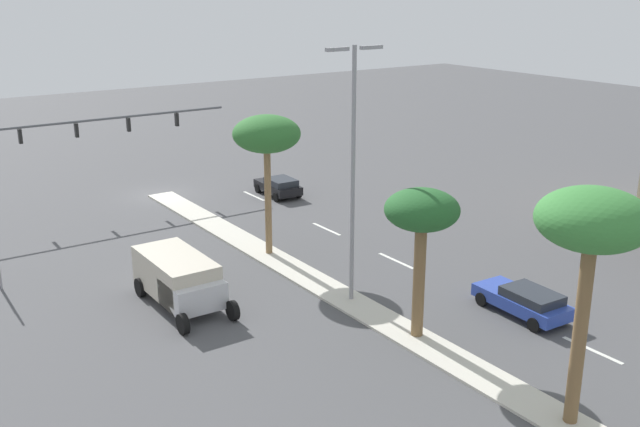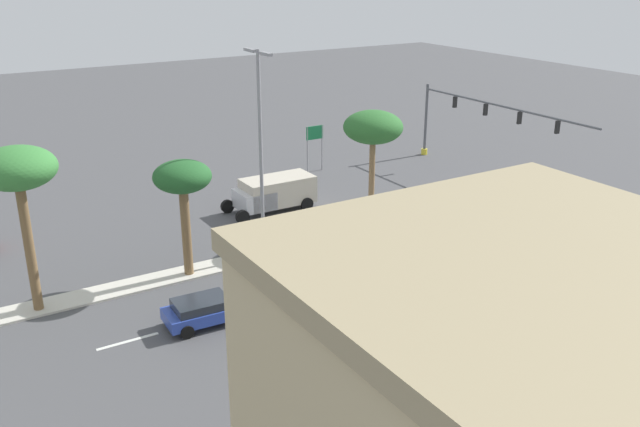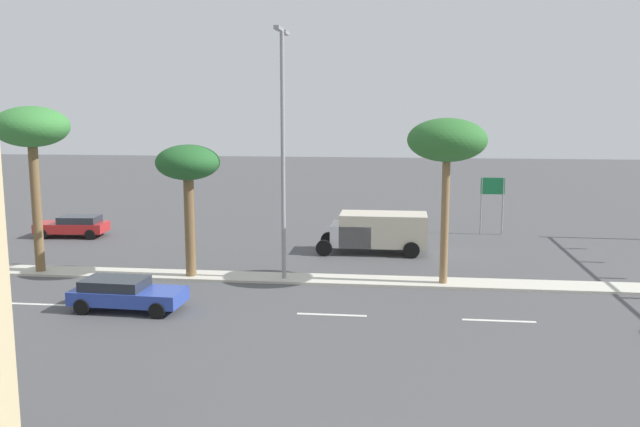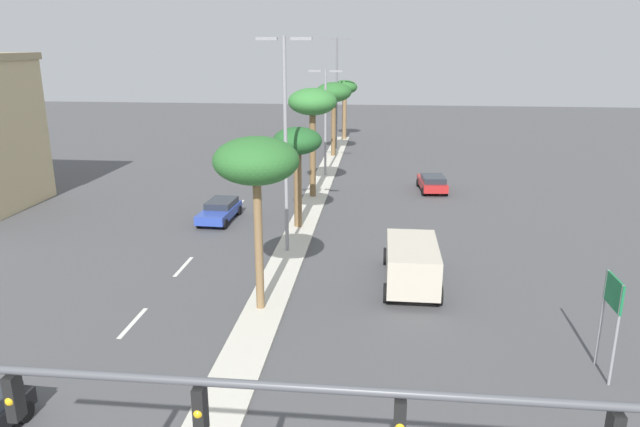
{
  "view_description": "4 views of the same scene",
  "coord_description": "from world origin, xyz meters",
  "px_view_note": "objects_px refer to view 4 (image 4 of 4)",
  "views": [
    {
      "loc": [
        18.99,
        47.48,
        14.14
      ],
      "look_at": [
        0.47,
        20.55,
        3.98
      ],
      "focal_mm": 41.38,
      "sensor_mm": 36.0,
      "label": 1
    },
    {
      "loc": [
        -32.85,
        38.4,
        16.11
      ],
      "look_at": [
        0.6,
        17.92,
        1.61
      ],
      "focal_mm": 38.79,
      "sensor_mm": 36.0,
      "label": 2
    },
    {
      "loc": [
        -31.04,
        16.81,
        8.18
      ],
      "look_at": [
        2.06,
        20.71,
        2.91
      ],
      "focal_mm": 37.88,
      "sensor_mm": 36.0,
      "label": 3
    },
    {
      "loc": [
        4.93,
        -8.57,
        11.37
      ],
      "look_at": [
        1.94,
        19.68,
        3.07
      ],
      "focal_mm": 32.82,
      "sensor_mm": 36.0,
      "label": 4
    }
  ],
  "objects_px": {
    "palm_tree_leading": "(297,144)",
    "directional_road_sign": "(612,305)",
    "palm_tree_far": "(345,90)",
    "street_lamp_left": "(285,132)",
    "palm_tree_near": "(256,163)",
    "palm_tree_trailing": "(312,104)",
    "street_lamp_rear": "(325,114)",
    "sedan_blue_leading": "(220,210)",
    "sedan_silver_left": "(240,150)",
    "box_truck": "(412,262)",
    "street_lamp_far": "(337,86)",
    "sedan_red_near": "(432,182)",
    "palm_tree_right": "(334,94)"
  },
  "relations": [
    {
      "from": "palm_tree_leading",
      "to": "directional_road_sign",
      "type": "bearing_deg",
      "value": -50.28
    },
    {
      "from": "palm_tree_far",
      "to": "street_lamp_left",
      "type": "relative_size",
      "value": 0.61
    },
    {
      "from": "palm_tree_near",
      "to": "palm_tree_trailing",
      "type": "distance_m",
      "value": 19.77
    },
    {
      "from": "street_lamp_rear",
      "to": "sedan_blue_leading",
      "type": "bearing_deg",
      "value": -111.73
    },
    {
      "from": "sedan_silver_left",
      "to": "box_truck",
      "type": "height_order",
      "value": "box_truck"
    },
    {
      "from": "street_lamp_far",
      "to": "sedan_red_near",
      "type": "relative_size",
      "value": 2.65
    },
    {
      "from": "sedan_blue_leading",
      "to": "palm_tree_near",
      "type": "bearing_deg",
      "value": -67.46
    },
    {
      "from": "palm_tree_trailing",
      "to": "sedan_red_near",
      "type": "xyz_separation_m",
      "value": [
        9.23,
        2.86,
        -6.31
      ]
    },
    {
      "from": "palm_tree_leading",
      "to": "sedan_silver_left",
      "type": "distance_m",
      "value": 25.39
    },
    {
      "from": "street_lamp_far",
      "to": "box_truck",
      "type": "xyz_separation_m",
      "value": [
        6.6,
        -37.58,
        -5.63
      ]
    },
    {
      "from": "street_lamp_far",
      "to": "sedan_silver_left",
      "type": "height_order",
      "value": "street_lamp_far"
    },
    {
      "from": "palm_tree_right",
      "to": "sedan_silver_left",
      "type": "relative_size",
      "value": 1.76
    },
    {
      "from": "sedan_silver_left",
      "to": "box_truck",
      "type": "distance_m",
      "value": 35.64
    },
    {
      "from": "sedan_silver_left",
      "to": "palm_tree_leading",
      "type": "bearing_deg",
      "value": -68.09
    },
    {
      "from": "palm_tree_trailing",
      "to": "palm_tree_right",
      "type": "bearing_deg",
      "value": 89.47
    },
    {
      "from": "palm_tree_near",
      "to": "street_lamp_far",
      "type": "xyz_separation_m",
      "value": [
        0.12,
        40.96,
        0.28
      ]
    },
    {
      "from": "street_lamp_left",
      "to": "street_lamp_far",
      "type": "bearing_deg",
      "value": 89.78
    },
    {
      "from": "palm_tree_far",
      "to": "sedan_blue_leading",
      "type": "distance_m",
      "value": 35.49
    },
    {
      "from": "street_lamp_left",
      "to": "sedan_red_near",
      "type": "xyz_separation_m",
      "value": [
        9.23,
        15.14,
        -6.07
      ]
    },
    {
      "from": "palm_tree_right",
      "to": "sedan_red_near",
      "type": "xyz_separation_m",
      "value": [
        9.07,
        -14.09,
        -5.68
      ]
    },
    {
      "from": "directional_road_sign",
      "to": "street_lamp_far",
      "type": "xyz_separation_m",
      "value": [
        -13.06,
        44.83,
        4.2
      ]
    },
    {
      "from": "palm_tree_leading",
      "to": "palm_tree_right",
      "type": "height_order",
      "value": "palm_tree_right"
    },
    {
      "from": "palm_tree_near",
      "to": "palm_tree_trailing",
      "type": "relative_size",
      "value": 0.94
    },
    {
      "from": "palm_tree_far",
      "to": "box_truck",
      "type": "bearing_deg",
      "value": -82.07
    },
    {
      "from": "sedan_blue_leading",
      "to": "box_truck",
      "type": "relative_size",
      "value": 0.75
    },
    {
      "from": "palm_tree_leading",
      "to": "sedan_red_near",
      "type": "xyz_separation_m",
      "value": [
        9.25,
        10.59,
        -4.65
      ]
    },
    {
      "from": "street_lamp_left",
      "to": "street_lamp_far",
      "type": "height_order",
      "value": "street_lamp_far"
    },
    {
      "from": "street_lamp_far",
      "to": "palm_tree_trailing",
      "type": "bearing_deg",
      "value": -90.34
    },
    {
      "from": "street_lamp_left",
      "to": "directional_road_sign",
      "type": "bearing_deg",
      "value": -40.73
    },
    {
      "from": "street_lamp_left",
      "to": "street_lamp_rear",
      "type": "xyz_separation_m",
      "value": [
        0.23,
        19.79,
        -1.29
      ]
    },
    {
      "from": "palm_tree_trailing",
      "to": "box_truck",
      "type": "distance_m",
      "value": 18.63
    },
    {
      "from": "sedan_blue_leading",
      "to": "street_lamp_rear",
      "type": "bearing_deg",
      "value": 68.27
    },
    {
      "from": "palm_tree_near",
      "to": "sedan_silver_left",
      "type": "xyz_separation_m",
      "value": [
        -9.35,
        35.19,
        -5.86
      ]
    },
    {
      "from": "street_lamp_left",
      "to": "sedan_blue_leading",
      "type": "relative_size",
      "value": 2.53
    },
    {
      "from": "street_lamp_rear",
      "to": "palm_tree_near",
      "type": "bearing_deg",
      "value": -90.47
    },
    {
      "from": "sedan_blue_leading",
      "to": "palm_tree_right",
      "type": "bearing_deg",
      "value": 76.7
    },
    {
      "from": "palm_tree_trailing",
      "to": "street_lamp_far",
      "type": "distance_m",
      "value": 21.2
    },
    {
      "from": "palm_tree_trailing",
      "to": "sedan_silver_left",
      "type": "relative_size",
      "value": 1.92
    },
    {
      "from": "street_lamp_left",
      "to": "box_truck",
      "type": "xyz_separation_m",
      "value": [
        6.73,
        -4.1,
        -5.54
      ]
    },
    {
      "from": "box_truck",
      "to": "palm_tree_far",
      "type": "bearing_deg",
      "value": 97.93
    },
    {
      "from": "palm_tree_near",
      "to": "street_lamp_far",
      "type": "relative_size",
      "value": 0.64
    },
    {
      "from": "directional_road_sign",
      "to": "palm_tree_near",
      "type": "xyz_separation_m",
      "value": [
        -13.18,
        3.87,
        3.92
      ]
    },
    {
      "from": "palm_tree_leading",
      "to": "palm_tree_trailing",
      "type": "relative_size",
      "value": 0.78
    },
    {
      "from": "palm_tree_right",
      "to": "street_lamp_far",
      "type": "bearing_deg",
      "value": 90.41
    },
    {
      "from": "street_lamp_rear",
      "to": "street_lamp_far",
      "type": "bearing_deg",
      "value": 90.43
    },
    {
      "from": "palm_tree_right",
      "to": "palm_tree_near",
      "type": "bearing_deg",
      "value": -90.24
    },
    {
      "from": "street_lamp_left",
      "to": "sedan_silver_left",
      "type": "relative_size",
      "value": 2.74
    },
    {
      "from": "palm_tree_near",
      "to": "sedan_blue_leading",
      "type": "bearing_deg",
      "value": 112.54
    },
    {
      "from": "palm_tree_leading",
      "to": "palm_tree_right",
      "type": "relative_size",
      "value": 0.85
    },
    {
      "from": "street_lamp_far",
      "to": "sedan_red_near",
      "type": "height_order",
      "value": "street_lamp_far"
    }
  ]
}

